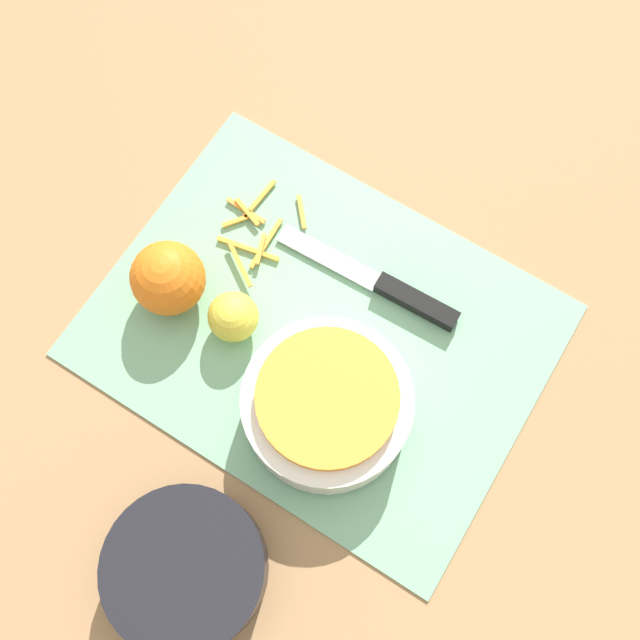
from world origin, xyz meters
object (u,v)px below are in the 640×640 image
bowl_speckled (327,404)px  knife (398,292)px  orange_left (168,278)px  lemon (233,317)px  bowl_dark (187,569)px

bowl_speckled → knife: bowl_speckled is taller
orange_left → lemon: size_ratio=1.47×
bowl_speckled → bowl_dark: (0.03, 0.20, -0.01)m
knife → orange_left: (0.21, 0.13, 0.03)m
lemon → knife: bearing=-136.7°
bowl_dark → bowl_speckled: bearing=-98.6°
bowl_speckled → knife: bearing=-88.8°
knife → orange_left: orange_left is taller
bowl_speckled → bowl_dark: bowl_speckled is taller
bowl_dark → lemon: 0.25m
orange_left → knife: bearing=-148.8°
bowl_speckled → lemon: 0.14m
knife → lemon: size_ratio=4.06×
bowl_speckled → orange_left: size_ratio=2.14×
bowl_speckled → knife: size_ratio=0.77×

